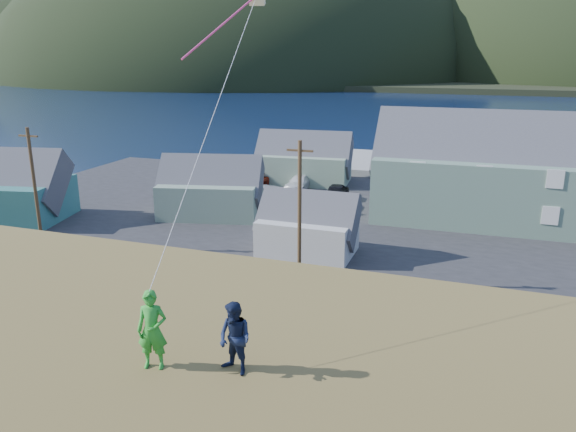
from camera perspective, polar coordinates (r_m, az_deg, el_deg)
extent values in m
plane|color=#0A1638|center=(33.59, 1.70, -8.19)|extent=(900.00, 900.00, 0.00)
cube|color=#4C3D19|center=(31.85, 0.61, -9.53)|extent=(110.00, 8.00, 0.10)
cube|color=#28282B|center=(49.06, 7.70, -0.22)|extent=(72.00, 36.00, 0.12)
cube|color=gray|center=(72.07, 6.77, 5.48)|extent=(26.00, 14.00, 0.90)
cube|color=black|center=(359.51, 18.24, 13.56)|extent=(900.00, 320.00, 2.00)
ellipsoid|color=black|center=(384.98, -17.89, 13.88)|extent=(240.00, 216.00, 108.00)
ellipsoid|color=black|center=(316.89, -5.03, 14.19)|extent=(260.00, 234.00, 143.00)
ellipsoid|color=black|center=(330.66, 14.55, 13.84)|extent=(200.00, 180.00, 100.00)
cube|color=slate|center=(50.96, 26.97, 1.96)|extent=(31.75, 9.74, 5.41)
cube|color=#2A6258|center=(53.25, -26.39, 1.45)|extent=(10.15, 8.42, 3.36)
cube|color=#47474C|center=(52.72, -26.74, 4.16)|extent=(10.58, 8.25, 6.44)
cube|color=slate|center=(49.54, -7.82, 1.81)|extent=(9.49, 7.41, 2.99)
cube|color=#47474C|center=(49.03, -7.92, 4.34)|extent=(9.94, 7.37, 5.45)
cube|color=beige|center=(39.77, 2.01, -2.02)|extent=(6.46, 4.62, 2.58)
cube|color=#47474C|center=(39.20, 2.04, 0.66)|extent=(6.96, 4.61, 4.60)
cube|color=gray|center=(61.66, 1.61, 4.91)|extent=(10.30, 6.80, 3.13)
cube|color=#47474C|center=(61.22, 1.63, 7.15)|extent=(10.80, 6.80, 5.81)
cylinder|color=#47331E|center=(43.71, -24.30, 2.46)|extent=(0.24, 0.24, 8.83)
cylinder|color=#47331E|center=(33.57, 1.18, 0.15)|extent=(0.24, 0.24, 8.93)
imported|color=black|center=(51.95, 4.37, 1.76)|extent=(2.56, 5.39, 1.52)
imported|color=white|center=(58.53, 1.18, 3.43)|extent=(2.07, 4.92, 1.42)
imported|color=black|center=(54.85, 5.00, 2.55)|extent=(2.08, 4.64, 1.55)
imported|color=slate|center=(62.35, -7.03, 4.12)|extent=(1.92, 4.43, 1.42)
imported|color=red|center=(56.66, -10.21, 2.71)|extent=(1.98, 4.17, 1.38)
imported|color=silver|center=(53.70, -2.84, 2.25)|extent=(2.68, 5.43, 1.48)
imported|color=navy|center=(55.20, 11.22, 2.31)|extent=(1.93, 4.44, 1.42)
imported|color=maroon|center=(60.08, -3.02, 3.80)|extent=(2.55, 5.50, 1.53)
imported|color=#ACACB1|center=(54.80, -7.30, 2.43)|extent=(1.92, 4.60, 1.48)
imported|color=green|center=(12.88, -13.63, -11.18)|extent=(0.76, 0.61, 1.83)
imported|color=#151F3C|center=(12.44, -5.41, -12.28)|extent=(0.96, 0.85, 1.65)
cylinder|color=#EF3E88|center=(16.81, -6.83, 18.63)|extent=(0.06, 0.06, 3.31)
cylinder|color=white|center=(14.60, -7.78, 9.64)|extent=(0.02, 0.02, 9.51)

